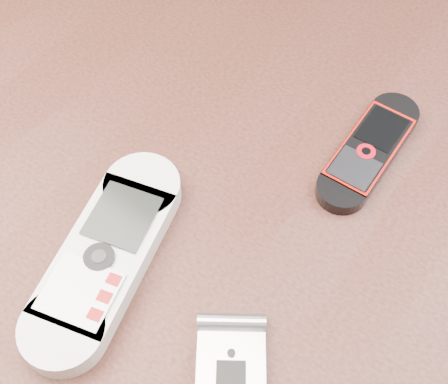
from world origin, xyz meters
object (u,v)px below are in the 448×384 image
at_px(table, 220,258).
at_px(nokia_white, 106,255).
at_px(motorola_razr, 231,382).
at_px(nokia_black_red, 369,150).

relative_size(table, nokia_white, 6.61).
distance_m(table, motorola_razr, 0.19).
bearing_deg(motorola_razr, nokia_white, 136.04).
distance_m(nokia_white, nokia_black_red, 0.22).
height_order(nokia_black_red, motorola_razr, same).
distance_m(table, nokia_black_red, 0.17).
bearing_deg(nokia_black_red, motorola_razr, -86.72).
xyz_separation_m(nokia_white, nokia_black_red, (0.11, 0.20, -0.00)).
bearing_deg(nokia_black_red, table, -127.39).
xyz_separation_m(table, nokia_white, (-0.03, -0.09, 0.12)).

